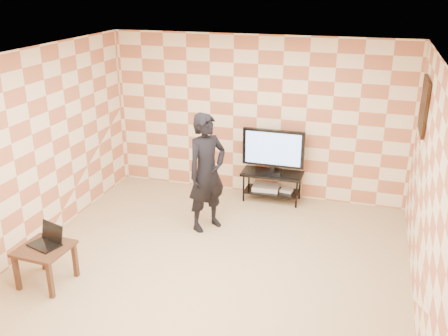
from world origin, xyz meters
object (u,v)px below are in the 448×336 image
Objects in this scene: person at (207,173)px; tv at (273,149)px; side_table at (45,254)px; tv_stand at (272,180)px.

tv is at bearing 4.03° from person.
person is at bearing 54.08° from side_table.
tv reaches higher than tv_stand.
person is at bearing -120.77° from tv.
tv_stand is at bearing 90.40° from tv.
tv is 1.43m from person.
tv is (0.00, -0.00, 0.54)m from tv_stand.
person is (-0.73, -1.23, -0.02)m from tv.
side_table is at bearing -123.98° from tv_stand.
tv is 0.58× the size of person.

